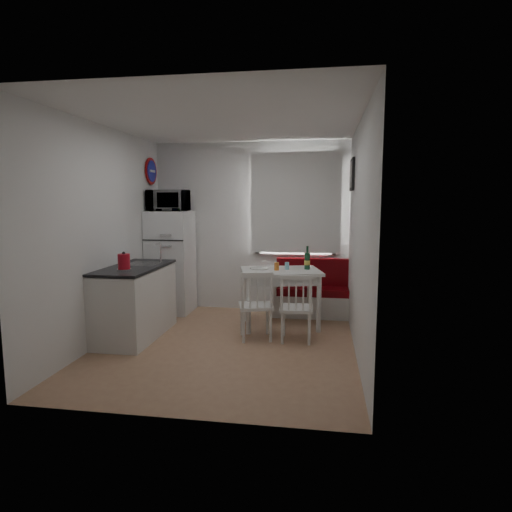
{
  "coord_description": "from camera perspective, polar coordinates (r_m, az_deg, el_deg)",
  "views": [
    {
      "loc": [
        1.11,
        -4.8,
        1.71
      ],
      "look_at": [
        0.28,
        0.5,
        1.01
      ],
      "focal_mm": 30.0,
      "sensor_mm": 36.0,
      "label": 1
    }
  ],
  "objects": [
    {
      "name": "window",
      "position": [
        6.53,
        5.34,
        6.64
      ],
      "size": [
        1.22,
        0.06,
        1.47
      ],
      "primitive_type": "cube",
      "color": "white",
      "rests_on": "wall_back"
    },
    {
      "name": "wall_back",
      "position": [
        6.65,
        -0.72,
        3.88
      ],
      "size": [
        3.0,
        0.02,
        2.6
      ],
      "primitive_type": "cube",
      "color": "white",
      "rests_on": "floor"
    },
    {
      "name": "fridge",
      "position": [
        6.67,
        -11.26,
        -0.78
      ],
      "size": [
        0.62,
        0.62,
        1.55
      ],
      "primitive_type": "cube",
      "color": "white",
      "rests_on": "floor"
    },
    {
      "name": "dining_table",
      "position": [
        5.78,
        3.31,
        -2.71
      ],
      "size": [
        1.19,
        0.96,
        0.78
      ],
      "rotation": [
        0.0,
        0.0,
        0.24
      ],
      "color": "white",
      "rests_on": "floor"
    },
    {
      "name": "wall_front",
      "position": [
        3.27,
        -11.0,
        0.04
      ],
      "size": [
        3.0,
        0.02,
        2.6
      ],
      "primitive_type": "cube",
      "color": "white",
      "rests_on": "floor"
    },
    {
      "name": "ceiling",
      "position": [
        5.0,
        -4.25,
        17.63
      ],
      "size": [
        3.0,
        3.5,
        0.02
      ],
      "primitive_type": "cube",
      "color": "white",
      "rests_on": "wall_back"
    },
    {
      "name": "floor",
      "position": [
        5.21,
        -3.97,
        -11.76
      ],
      "size": [
        3.0,
        3.5,
        0.02
      ],
      "primitive_type": "cube",
      "color": "#A97A5A",
      "rests_on": "ground"
    },
    {
      "name": "wall_left",
      "position": [
        5.48,
        -19.6,
        2.68
      ],
      "size": [
        0.02,
        3.5,
        2.6
      ],
      "primitive_type": "cube",
      "color": "white",
      "rests_on": "floor"
    },
    {
      "name": "wine_bottle",
      "position": [
        5.82,
        6.85,
        -0.22
      ],
      "size": [
        0.08,
        0.08,
        0.32
      ],
      "primitive_type": null,
      "color": "#154427",
      "rests_on": "dining_table"
    },
    {
      "name": "wall_sign",
      "position": [
        6.77,
        -13.76,
        10.93
      ],
      "size": [
        0.03,
        0.4,
        0.4
      ],
      "primitive_type": "cylinder",
      "rotation": [
        0.0,
        1.57,
        0.0
      ],
      "color": "navy",
      "rests_on": "wall_left"
    },
    {
      "name": "curtain",
      "position": [
        6.46,
        5.31,
        7.07
      ],
      "size": [
        1.35,
        0.02,
        1.5
      ],
      "primitive_type": "cube",
      "color": "white",
      "rests_on": "wall_back"
    },
    {
      "name": "picture_frame",
      "position": [
        5.92,
        12.64,
        10.52
      ],
      "size": [
        0.04,
        0.52,
        0.42
      ],
      "primitive_type": "cube",
      "color": "black",
      "rests_on": "wall_right"
    },
    {
      "name": "drinking_glass_orange",
      "position": [
        5.72,
        2.77,
        -1.38
      ],
      "size": [
        0.07,
        0.07,
        0.11
      ],
      "primitive_type": "cylinder",
      "color": "orange",
      "rests_on": "dining_table"
    },
    {
      "name": "kitchen_counter",
      "position": [
        5.61,
        -15.75,
        -5.81
      ],
      "size": [
        0.62,
        1.32,
        1.16
      ],
      "color": "white",
      "rests_on": "floor"
    },
    {
      "name": "chair_left",
      "position": [
        5.21,
        -0.17,
        -5.65
      ],
      "size": [
        0.49,
        0.48,
        0.46
      ],
      "rotation": [
        0.0,
        0.0,
        0.25
      ],
      "color": "white",
      "rests_on": "floor"
    },
    {
      "name": "microwave",
      "position": [
        6.56,
        -11.62,
        7.26
      ],
      "size": [
        0.57,
        0.38,
        0.31
      ],
      "primitive_type": "imported",
      "color": "white",
      "rests_on": "fridge"
    },
    {
      "name": "kettle",
      "position": [
        5.15,
        -17.2,
        -0.74
      ],
      "size": [
        0.16,
        0.16,
        0.22
      ],
      "primitive_type": "cylinder",
      "color": "#B50E1D",
      "rests_on": "kitchen_counter"
    },
    {
      "name": "drinking_glass_blue",
      "position": [
        5.8,
        4.15,
        -1.31
      ],
      "size": [
        0.06,
        0.06,
        0.1
      ],
      "primitive_type": "cylinder",
      "color": "#8ED8F2",
      "rests_on": "dining_table"
    },
    {
      "name": "wall_right",
      "position": [
        4.83,
        13.52,
        2.33
      ],
      "size": [
        0.02,
        3.5,
        2.6
      ],
      "primitive_type": "cube",
      "color": "white",
      "rests_on": "floor"
    },
    {
      "name": "bench",
      "position": [
        6.47,
        7.61,
        -5.44
      ],
      "size": [
        1.18,
        0.45,
        0.84
      ],
      "color": "white",
      "rests_on": "floor"
    },
    {
      "name": "chair_right",
      "position": [
        5.16,
        5.35,
        -5.96
      ],
      "size": [
        0.41,
        0.39,
        0.45
      ],
      "rotation": [
        0.0,
        0.0,
        0.03
      ],
      "color": "white",
      "rests_on": "floor"
    },
    {
      "name": "plate",
      "position": [
        5.82,
        0.39,
        -1.65
      ],
      "size": [
        0.25,
        0.25,
        0.02
      ],
      "primitive_type": "cylinder",
      "color": "white",
      "rests_on": "dining_table"
    }
  ]
}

